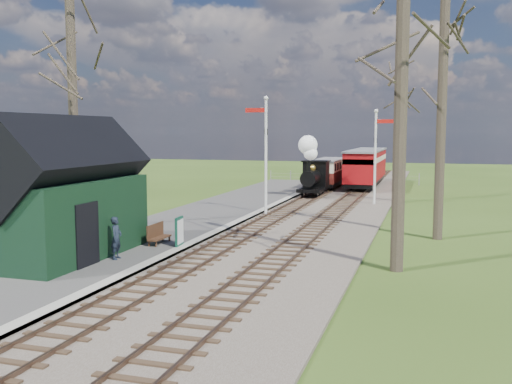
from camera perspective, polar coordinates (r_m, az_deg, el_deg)
ground at (r=15.01m, az=-13.77°, el=-11.21°), size 140.00×140.00×0.00m
distant_hills at (r=79.61m, az=12.25°, el=-9.06°), size 114.40×48.00×22.02m
ballast_bed at (r=35.09m, az=6.84°, el=-1.10°), size 8.00×60.00×0.10m
track_near at (r=35.34m, az=4.77°, el=-0.95°), size 1.60×60.00×0.15m
track_far at (r=34.88m, az=8.95°, el=-1.09°), size 1.60×60.00×0.15m
platform at (r=28.78m, az=-5.49°, el=-2.57°), size 5.00×44.00×0.20m
coping_strip at (r=27.99m, az=-1.13°, el=-2.77°), size 0.40×44.00×0.21m
station_shed at (r=20.17m, az=-18.62°, el=-0.35°), size 3.25×6.30×4.78m
semaphore_near at (r=29.45m, az=0.87°, el=4.54°), size 1.22×0.24×6.22m
semaphore_far at (r=34.43m, az=11.97°, el=4.18°), size 1.22×0.24×5.72m
bare_trees at (r=23.20m, az=1.81°, el=8.04°), size 15.51×22.39×12.00m
fence_line at (r=48.95m, az=8.61°, el=1.49°), size 12.60×0.08×1.00m
locomotive at (r=37.99m, az=5.70°, el=2.19°), size 1.59×3.70×3.96m
coach at (r=43.96m, az=7.27°, el=2.06°), size 1.85×6.34×1.95m
red_carriage_a at (r=43.12m, az=10.57°, el=2.30°), size 2.29×5.68×2.41m
red_carriage_b at (r=48.58m, az=11.31°, el=2.70°), size 2.29×5.68×2.41m
sign_board at (r=21.27m, az=-7.67°, el=-3.93°), size 0.17×0.74×1.08m
bench at (r=21.87m, az=-9.86°, el=-4.18°), size 0.39×1.32×0.76m
person at (r=19.45m, az=-13.79°, el=-4.49°), size 0.40×0.56×1.42m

